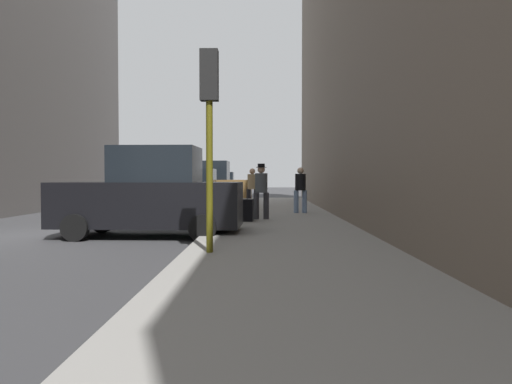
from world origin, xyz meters
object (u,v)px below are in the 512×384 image
parked_silver_sedan (215,188)px  parked_dark_green_sedan (184,195)px  parked_black_suv (150,196)px  parked_bronze_suv (203,187)px  rolling_suitcase (247,210)px  traffic_light (209,106)px  pedestrian_in_tan_coat (252,187)px  fire_hydrant (237,203)px  pedestrian_in_jeans (300,188)px  duffel_bag (249,210)px  pedestrian_with_beanie (261,188)px

parked_silver_sedan → parked_dark_green_sedan: bearing=-90.0°
parked_dark_green_sedan → parked_black_suv: bearing=-90.0°
parked_bronze_suv → rolling_suitcase: size_ratio=4.47×
traffic_light → pedestrian_in_tan_coat: bearing=87.5°
parked_black_suv → fire_hydrant: 7.02m
parked_black_suv → rolling_suitcase: size_ratio=4.48×
parked_bronze_suv → fire_hydrant: parked_bronze_suv is taller
parked_dark_green_sedan → parked_bronze_suv: size_ratio=0.91×
parked_black_suv → pedestrian_in_tan_coat: 8.70m
traffic_light → pedestrian_in_jeans: bearing=76.5°
parked_black_suv → parked_bronze_suv: bearing=90.0°
parked_bronze_suv → pedestrian_in_tan_coat: size_ratio=2.72×
pedestrian_in_tan_coat → traffic_light: bearing=-92.5°
traffic_light → duffel_bag: bearing=87.2°
parked_bronze_suv → duffel_bag: size_ratio=10.56×
traffic_light → parked_silver_sedan: bearing=95.3°
parked_dark_green_sedan → duffel_bag: 2.47m
traffic_light → rolling_suitcase: bearing=85.7°
pedestrian_with_beanie → duffel_bag: size_ratio=4.04×
parked_black_suv → parked_dark_green_sedan: size_ratio=1.10×
pedestrian_in_jeans → traffic_light: bearing=-103.5°
parked_bronze_suv → rolling_suitcase: (2.33, -8.20, -0.54)m
pedestrian_in_jeans → parked_black_suv: bearing=-123.5°
rolling_suitcase → duffel_bag: (-0.02, 3.05, -0.20)m
parked_dark_green_sedan → parked_silver_sedan: bearing=90.0°
fire_hydrant → parked_dark_green_sedan: bearing=-140.0°
parked_black_suv → pedestrian_in_jeans: bearing=56.5°
parked_dark_green_sedan → parked_bronze_suv: 5.80m
parked_silver_sedan → duffel_bag: size_ratio=9.61×
pedestrian_in_tan_coat → pedestrian_with_beanie: bearing=-85.4°
parked_dark_green_sedan → traffic_light: bearing=-78.0°
parked_dark_green_sedan → pedestrian_in_jeans: pedestrian_in_jeans is taller
traffic_light → pedestrian_in_tan_coat: size_ratio=2.11×
fire_hydrant → pedestrian_in_tan_coat: (0.57, 1.60, 0.61)m
rolling_suitcase → duffel_bag: size_ratio=2.36×
parked_silver_sedan → pedestrian_with_beanie: 13.36m
parked_silver_sedan → pedestrian_with_beanie: bearing=-78.1°
parked_dark_green_sedan → pedestrian_in_tan_coat: size_ratio=2.46×
pedestrian_in_tan_coat → duffel_bag: pedestrian_in_tan_coat is taller
duffel_bag → parked_black_suv: bearing=-111.4°
traffic_light → pedestrian_with_beanie: 7.32m
parked_bronze_suv → pedestrian_in_jeans: parked_bronze_suv is taller
parked_dark_green_sedan → parked_silver_sedan: (-0.00, 11.40, 0.00)m
parked_bronze_suv → traffic_light: size_ratio=1.29×
traffic_light → pedestrian_with_beanie: bearing=82.7°
parked_dark_green_sedan → rolling_suitcase: (2.33, -2.40, -0.36)m
parked_black_suv → fire_hydrant: parked_black_suv is taller
pedestrian_in_jeans → parked_silver_sedan: bearing=112.4°
parked_silver_sedan → duffel_bag: 11.01m
pedestrian_with_beanie → pedestrian_in_tan_coat: pedestrian_with_beanie is taller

